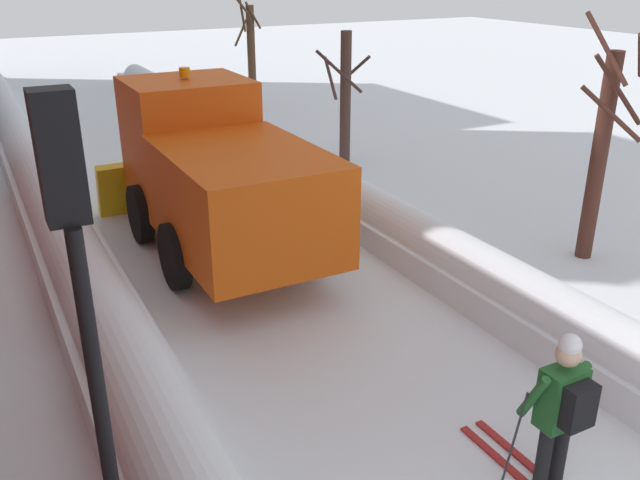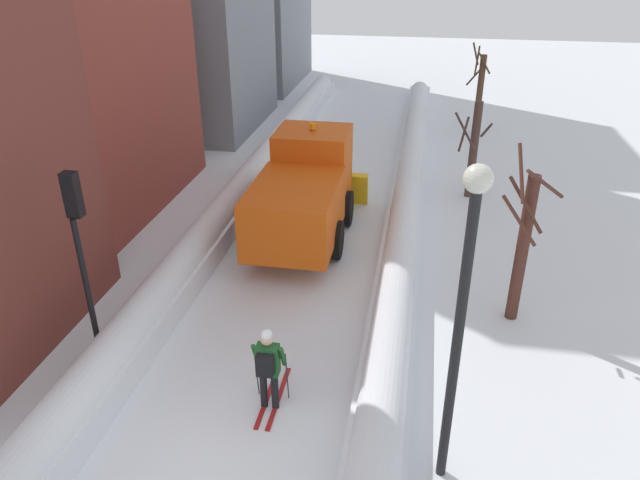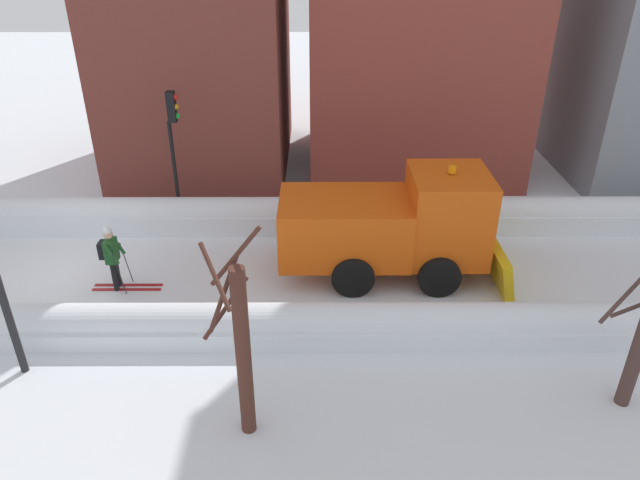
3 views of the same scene
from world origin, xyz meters
name	(u,v)px [view 1 (image 1 of 3)]	position (x,y,z in m)	size (l,w,h in m)	color
ground_plane	(209,228)	(0.00, 10.00, 0.00)	(80.00, 80.00, 0.00)	white
snowbank_left	(61,231)	(-2.74, 10.00, 0.47)	(1.10, 36.00, 1.06)	white
snowbank_right	(330,190)	(2.74, 10.00, 0.36)	(1.10, 36.00, 0.90)	white
plow_truck	(215,173)	(-0.17, 8.89, 1.48)	(3.20, 5.98, 3.12)	#DB510F
skier	(560,409)	(0.60, 1.59, 1.00)	(0.62, 1.80, 1.81)	black
traffic_light_pole	(77,269)	(-3.37, 2.55, 2.94)	(0.28, 0.42, 4.18)	black
bare_tree_near	(601,151)	(5.49, 5.53, 1.95)	(1.26, 1.07, 4.19)	#4C2920
bare_tree_mid	(345,96)	(4.81, 12.99, 1.72)	(1.23, 1.58, 3.32)	#48312C
bare_tree_far	(251,53)	(5.45, 20.78, 1.89)	(1.01, 1.39, 3.96)	#4E3623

